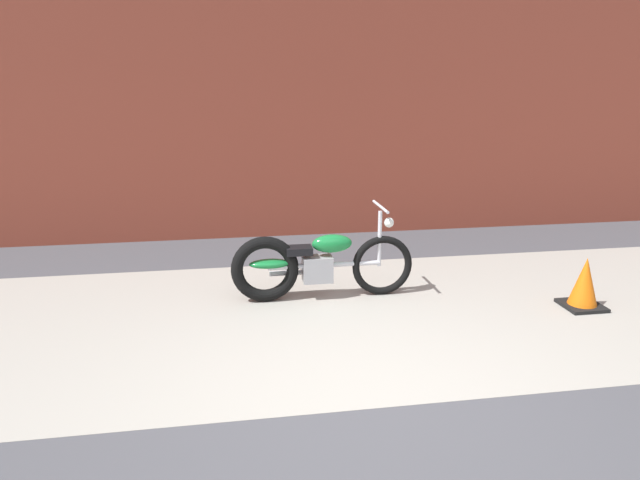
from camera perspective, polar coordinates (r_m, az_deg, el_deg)
ground_plane at (r=4.40m, az=5.70°, el=-16.33°), size 80.00×80.00×0.00m
sidewalk_slab at (r=5.92m, az=1.35°, el=-7.49°), size 36.00×3.50×0.01m
brick_building_wall at (r=8.86m, az=-2.82°, el=17.41°), size 36.00×0.50×5.21m
motorcycle_green at (r=6.23m, az=-0.97°, el=-2.41°), size 2.01×0.58×1.03m
traffic_cone at (r=6.64m, az=24.79°, el=-4.10°), size 0.40×0.40×0.55m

